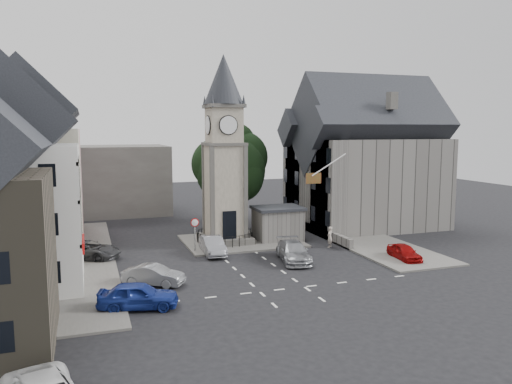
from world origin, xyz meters
name	(u,v)px	position (x,y,z in m)	size (l,w,h in m)	color
ground	(254,267)	(0.00, 0.00, 0.00)	(120.00, 120.00, 0.00)	black
pavement_west	(74,260)	(-12.50, 6.00, 0.07)	(6.00, 30.00, 0.14)	#595651
pavement_east	(346,233)	(12.00, 8.00, 0.07)	(6.00, 26.00, 0.14)	#595651
central_island	(241,241)	(1.50, 8.00, 0.08)	(10.00, 8.00, 0.16)	#595651
road_markings	(282,289)	(0.00, -5.50, 0.01)	(20.00, 8.00, 0.01)	silver
clock_tower	(224,151)	(0.00, 7.99, 8.12)	(4.86, 4.86, 16.25)	#4C4944
stone_shelter	(278,224)	(4.80, 7.50, 1.55)	(4.30, 3.30, 3.08)	#64605C
town_tree	(230,160)	(2.00, 13.00, 6.97)	(7.20, 7.20, 10.80)	black
warning_sign_post	(195,228)	(-3.20, 5.43, 2.03)	(0.70, 0.19, 2.85)	black
terrace_pink	(37,166)	(-15.50, 16.00, 6.58)	(8.10, 7.60, 12.80)	#CD8C97
terrace_cream	(28,174)	(-15.50, 8.00, 6.58)	(8.10, 7.60, 12.80)	beige
terrace_tudor	(15,191)	(-15.50, 0.00, 6.19)	(8.10, 7.60, 12.00)	silver
backdrop_west	(80,181)	(-12.00, 28.00, 4.00)	(20.00, 10.00, 8.00)	#4C4944
east_building	(364,166)	(15.59, 11.00, 6.26)	(14.40, 11.40, 12.60)	#64605C
east_boundary_wall	(310,227)	(9.20, 10.00, 0.45)	(0.40, 16.00, 0.90)	#64605C
flagpole	(329,165)	(8.00, 4.00, 7.00)	(3.68, 0.10, 2.74)	white
car_west_blue	(138,296)	(-8.87, -6.00, 0.75)	(1.78, 4.43, 1.51)	navy
car_west_silver	(154,275)	(-7.50, -1.99, 0.65)	(1.38, 3.96, 1.31)	gray
car_west_grey	(87,250)	(-11.50, 6.15, 0.72)	(2.39, 5.19, 1.44)	#343437
car_island_silver	(213,246)	(-1.98, 4.50, 0.72)	(1.52, 4.35, 1.43)	gray
car_island_east	(293,252)	(3.32, 0.50, 0.74)	(2.06, 5.08, 1.47)	#97999E
car_east_red	(404,252)	(11.50, -1.96, 0.61)	(1.45, 3.60, 1.23)	#960808
pedestrian	(330,237)	(8.00, 3.61, 0.89)	(0.65, 0.43, 1.78)	#BCAB9B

